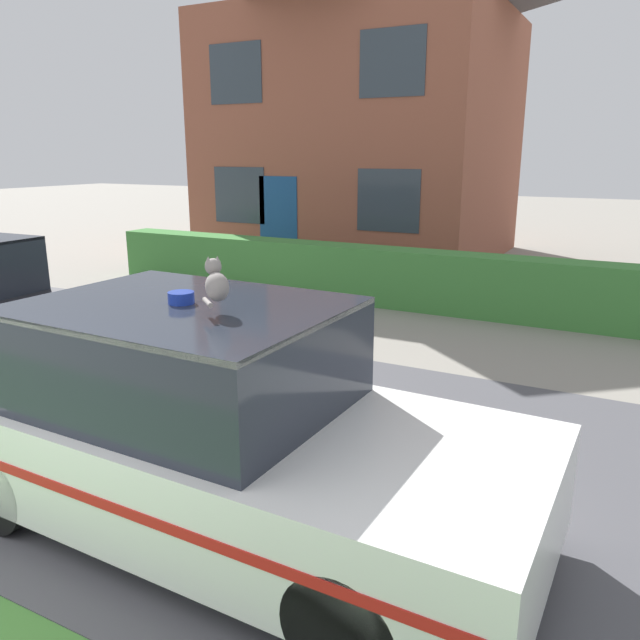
# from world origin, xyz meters

# --- Properties ---
(road_strip) EXTENTS (28.00, 5.14, 0.01)m
(road_strip) POSITION_xyz_m (0.00, 3.85, 0.01)
(road_strip) COLOR #4C4C51
(road_strip) RESTS_ON ground
(garden_hedge) EXTENTS (14.72, 0.63, 1.01)m
(garden_hedge) POSITION_xyz_m (0.87, 9.42, 0.50)
(garden_hedge) COLOR #3D7F38
(garden_hedge) RESTS_ON ground
(police_car) EXTENTS (4.44, 1.94, 1.69)m
(police_car) POSITION_xyz_m (0.77, 2.56, 0.76)
(police_car) COLOR black
(police_car) RESTS_ON road_strip
(cat) EXTENTS (0.26, 0.31, 0.28)m
(cat) POSITION_xyz_m (0.92, 2.47, 1.81)
(cat) COLOR gray
(cat) RESTS_ON police_car
(house_left) EXTENTS (7.21, 6.21, 7.96)m
(house_left) POSITION_xyz_m (-3.48, 14.68, 4.06)
(house_left) COLOR #93513D
(house_left) RESTS_ON ground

